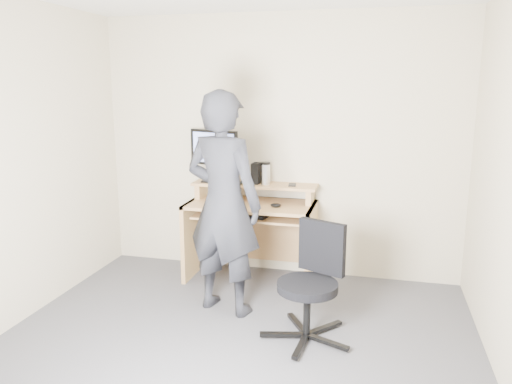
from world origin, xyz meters
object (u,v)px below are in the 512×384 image
at_px(desk, 253,222).
at_px(monitor, 214,151).
at_px(office_chair, 312,278).
at_px(person, 223,204).

distance_m(desk, monitor, 0.78).
xyz_separation_m(desk, office_chair, (0.72, -1.06, -0.09)).
xyz_separation_m(desk, person, (-0.04, -0.78, 0.36)).
distance_m(monitor, office_chair, 1.75).
height_order(office_chair, person, person).
bearing_deg(person, monitor, -52.46).
height_order(desk, office_chair, desk).
relative_size(desk, person, 0.66).
relative_size(monitor, person, 0.29).
bearing_deg(person, desk, -78.85).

